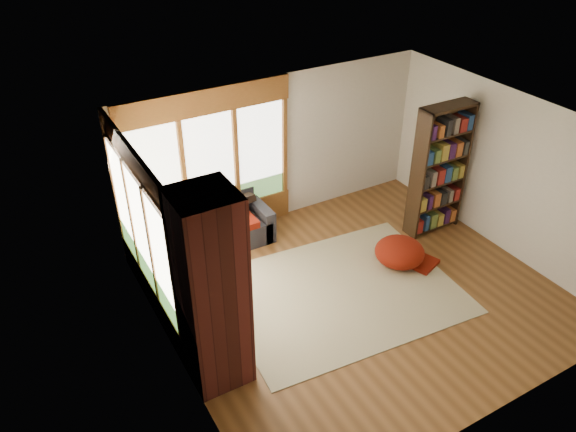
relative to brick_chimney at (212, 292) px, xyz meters
name	(u,v)px	position (x,y,z in m)	size (l,w,h in m)	color
floor	(358,294)	(2.40, 0.35, -1.30)	(5.50, 5.50, 0.00)	brown
ceiling	(372,132)	(2.40, 0.35, 1.30)	(5.50, 5.50, 0.00)	white
wall_back	(276,150)	(2.40, 2.85, 0.00)	(5.50, 0.04, 2.60)	silver
wall_front	(509,334)	(2.40, -2.15, 0.00)	(5.50, 0.04, 2.60)	silver
wall_left	(171,285)	(-0.35, 0.35, 0.00)	(0.04, 5.00, 2.60)	silver
wall_right	(507,173)	(5.15, 0.35, 0.00)	(0.04, 5.00, 2.60)	silver
windows_back	(211,165)	(1.20, 2.82, 0.05)	(2.82, 0.10, 1.90)	brown
windows_left	(142,230)	(-0.32, 1.55, 0.05)	(0.10, 2.62, 1.90)	brown
roller_blind	(121,176)	(-0.29, 2.38, 0.45)	(0.03, 0.72, 0.90)	#6E8A50
brick_chimney	(212,292)	(0.00, 0.00, 0.00)	(0.70, 0.70, 2.60)	#471914
sectional_sofa	(190,257)	(0.45, 2.05, -1.00)	(2.20, 2.20, 0.80)	black
area_rug	(340,292)	(2.20, 0.52, -1.29)	(3.37, 2.58, 0.01)	beige
bookshelf	(439,170)	(4.54, 1.17, -0.17)	(0.97, 0.32, 2.26)	black
pouf	(400,251)	(3.40, 0.65, -1.08)	(0.78, 0.78, 0.42)	maroon
dog_tan	(187,220)	(0.55, 2.33, -0.50)	(1.06, 0.87, 0.52)	brown
dog_brindle	(183,251)	(0.22, 1.61, -0.53)	(0.87, 0.96, 0.47)	black
throw_pillows	(186,226)	(0.48, 2.20, -0.53)	(1.98, 1.68, 0.45)	black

